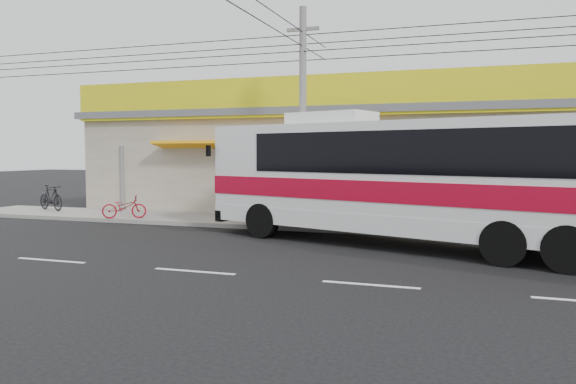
# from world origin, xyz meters

# --- Properties ---
(ground) EXTENTS (120.00, 120.00, 0.00)m
(ground) POSITION_xyz_m (0.00, 0.00, 0.00)
(ground) COLOR black
(ground) RESTS_ON ground
(sidewalk) EXTENTS (30.00, 3.20, 0.15)m
(sidewalk) POSITION_xyz_m (0.00, 6.00, 0.07)
(sidewalk) COLOR gray
(sidewalk) RESTS_ON ground
(lane_markings) EXTENTS (50.00, 0.12, 0.01)m
(lane_markings) POSITION_xyz_m (0.00, -2.50, 0.00)
(lane_markings) COLOR silver
(lane_markings) RESTS_ON ground
(storefront_building) EXTENTS (22.60, 9.20, 5.70)m
(storefront_building) POSITION_xyz_m (-0.01, 11.54, 2.30)
(storefront_building) COLOR gray
(storefront_building) RESTS_ON ground
(coach_bus) EXTENTS (12.92, 6.48, 3.92)m
(coach_bus) POSITION_xyz_m (4.38, 2.39, 2.10)
(coach_bus) COLOR silver
(coach_bus) RESTS_ON ground
(motorbike_red) EXTENTS (1.76, 1.27, 0.88)m
(motorbike_red) POSITION_xyz_m (-6.92, 4.70, 0.59)
(motorbike_red) COLOR maroon
(motorbike_red) RESTS_ON sidewalk
(motorbike_dark) EXTENTS (1.94, 1.15, 1.13)m
(motorbike_dark) POSITION_xyz_m (-11.77, 6.22, 0.71)
(motorbike_dark) COLOR black
(motorbike_dark) RESTS_ON sidewalk
(utility_pole) EXTENTS (34.00, 14.00, 7.74)m
(utility_pole) POSITION_xyz_m (0.12, 5.28, 6.38)
(utility_pole) COLOR slate
(utility_pole) RESTS_ON ground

